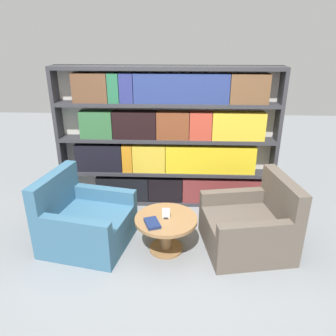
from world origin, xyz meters
TOP-DOWN VIEW (x-y plane):
  - ground_plane at (0.00, 0.00)m, footprint 14.00×14.00m
  - bookshelf at (0.04, 1.30)m, footprint 3.09×0.30m
  - armchair_left at (-0.95, 0.20)m, footprint 1.10×1.07m
  - armchair_right at (1.04, 0.20)m, footprint 1.08×1.05m
  - coffee_table at (0.05, 0.10)m, footprint 0.72×0.72m
  - table_sign at (0.05, 0.10)m, footprint 0.09×0.06m
  - stray_book at (-0.10, -0.05)m, footprint 0.21×0.26m

SIDE VIEW (x-z plane):
  - ground_plane at x=0.00m, z-range 0.00..0.00m
  - armchair_left at x=-0.95m, z-range -0.16..0.72m
  - armchair_right at x=1.04m, z-range -0.16..0.72m
  - coffee_table at x=0.05m, z-range 0.09..0.53m
  - stray_book at x=-0.10m, z-range 0.43..0.47m
  - table_sign at x=0.05m, z-range 0.42..0.55m
  - bookshelf at x=0.04m, z-range -0.01..1.98m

